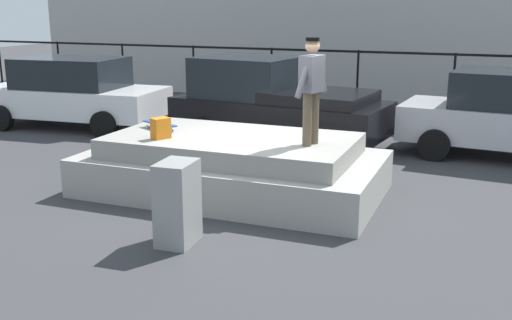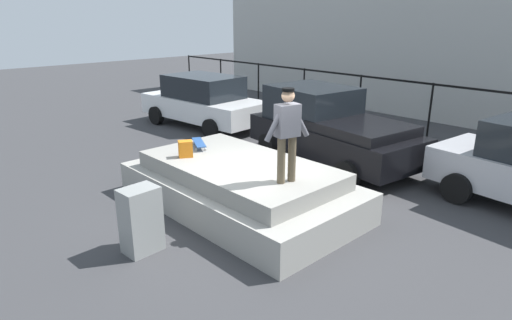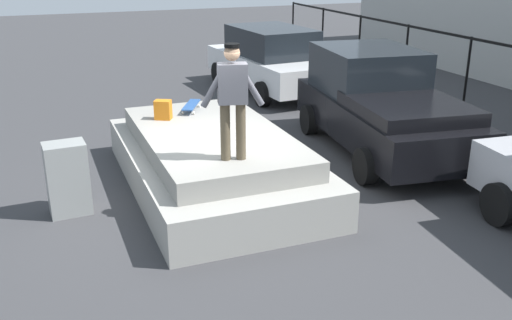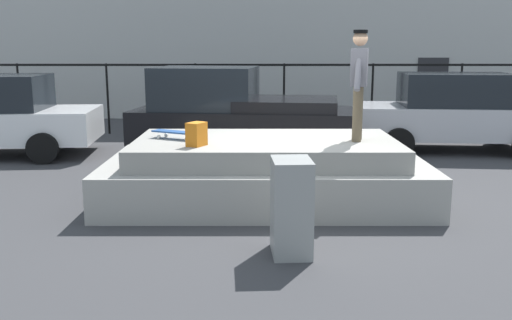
% 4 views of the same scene
% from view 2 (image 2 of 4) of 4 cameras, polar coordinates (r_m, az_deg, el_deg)
% --- Properties ---
extents(ground_plane, '(60.00, 60.00, 0.00)m').
position_cam_2_polar(ground_plane, '(8.63, -0.09, -7.42)').
color(ground_plane, '#38383A').
extents(concrete_ledge, '(4.90, 2.71, 0.96)m').
position_cam_2_polar(concrete_ledge, '(8.95, -2.12, -3.39)').
color(concrete_ledge, '#9E9B93').
rests_on(concrete_ledge, ground_plane).
extents(skateboarder, '(0.33, 0.89, 1.64)m').
position_cam_2_polar(skateboarder, '(7.47, 4.07, 3.96)').
color(skateboarder, brown).
rests_on(skateboarder, concrete_ledge).
extents(skateboard, '(0.80, 0.54, 0.12)m').
position_cam_2_polar(skateboard, '(9.80, -7.40, 2.23)').
color(skateboard, '#264C8C').
rests_on(skateboard, concrete_ledge).
extents(backpack, '(0.31, 0.34, 0.34)m').
position_cam_2_polar(backpack, '(9.15, -9.11, 1.43)').
color(backpack, orange).
rests_on(backpack, concrete_ledge).
extents(car_white_sedan_near, '(4.82, 2.49, 1.76)m').
position_cam_2_polar(car_white_sedan_near, '(15.55, -6.79, 7.62)').
color(car_white_sedan_near, white).
rests_on(car_white_sedan_near, ground_plane).
extents(car_black_pickup_mid, '(4.94, 2.66, 1.93)m').
position_cam_2_polar(car_black_pickup_mid, '(11.72, 9.39, 4.25)').
color(car_black_pickup_mid, black).
rests_on(car_black_pickup_mid, ground_plane).
extents(utility_box, '(0.47, 0.62, 1.12)m').
position_cam_2_polar(utility_box, '(7.49, -14.67, -7.53)').
color(utility_box, gray).
rests_on(utility_box, ground_plane).
extents(fence_row, '(24.06, 0.06, 1.91)m').
position_cam_2_polar(fence_row, '(13.65, 21.71, 6.93)').
color(fence_row, black).
rests_on(fence_row, ground_plane).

